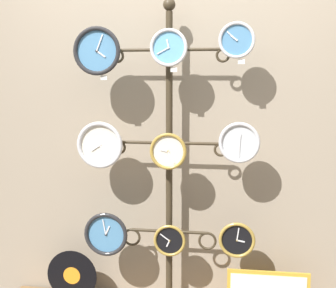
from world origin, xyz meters
name	(u,v)px	position (x,y,z in m)	size (l,w,h in m)	color
shop_wall	(173,102)	(0.00, 0.57, 1.40)	(4.40, 0.04, 2.80)	gray
display_stand	(169,208)	(0.00, 0.41, 0.72)	(0.75, 0.39, 2.04)	#382D1E
clock_top_left	(97,51)	(-0.43, 0.30, 1.72)	(0.30, 0.04, 0.30)	#4C84B2
clock_top_center	(169,48)	(0.01, 0.32, 1.73)	(0.23, 0.04, 0.23)	#60A8DB
clock_top_right	(237,40)	(0.41, 0.33, 1.77)	(0.22, 0.04, 0.22)	#4C84B2
clock_middle_left	(100,145)	(-0.43, 0.33, 1.13)	(0.30, 0.04, 0.30)	silver
clock_middle_center	(168,151)	(0.01, 0.30, 1.11)	(0.23, 0.04, 0.23)	silver
clock_middle_right	(239,143)	(0.44, 0.32, 1.17)	(0.25, 0.04, 0.25)	silver
clock_bottom_left	(106,234)	(-0.39, 0.30, 0.56)	(0.29, 0.04, 0.29)	#4C84B2
clock_bottom_center	(170,240)	(0.02, 0.31, 0.54)	(0.20, 0.04, 0.20)	black
clock_bottom_right	(237,240)	(0.44, 0.33, 0.55)	(0.23, 0.04, 0.23)	black
vinyl_record	(72,275)	(-0.66, 0.38, 0.23)	(0.35, 0.01, 0.35)	black
price_tag_upper	(104,78)	(-0.39, 0.30, 1.55)	(0.04, 0.00, 0.03)	white
price_tag_mid	(174,70)	(0.04, 0.32, 1.60)	(0.04, 0.00, 0.03)	white
price_tag_lower	(241,62)	(0.44, 0.33, 1.65)	(0.04, 0.00, 0.03)	white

